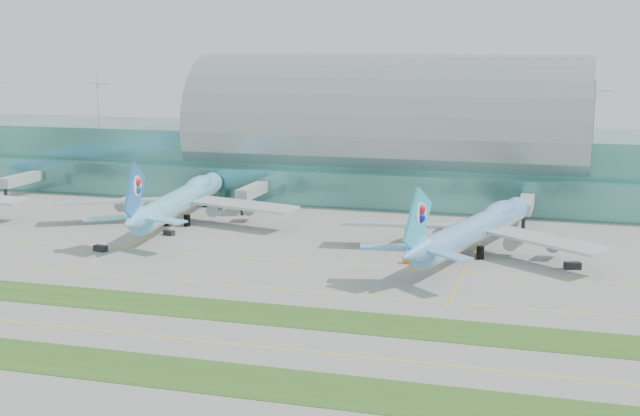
% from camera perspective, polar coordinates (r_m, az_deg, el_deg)
% --- Properties ---
extents(ground, '(700.00, 700.00, 0.00)m').
position_cam_1_polar(ground, '(156.07, -5.77, -6.81)').
color(ground, gray).
rests_on(ground, ground).
extents(terminal, '(340.00, 69.10, 36.00)m').
position_cam_1_polar(terminal, '(274.40, 4.38, 3.78)').
color(terminal, '#3D7A75').
rests_on(terminal, ground).
extents(grass_strip_near, '(420.00, 12.00, 0.08)m').
position_cam_1_polar(grass_strip_near, '(132.01, -10.43, -10.20)').
color(grass_strip_near, '#2D591E').
rests_on(grass_strip_near, ground).
extents(grass_strip_far, '(420.00, 12.00, 0.08)m').
position_cam_1_polar(grass_strip_far, '(157.82, -5.50, -6.59)').
color(grass_strip_far, '#2D591E').
rests_on(grass_strip_far, ground).
extents(taxiline_b, '(420.00, 0.35, 0.01)m').
position_cam_1_polar(taxiline_b, '(143.86, -7.90, -8.37)').
color(taxiline_b, yellow).
rests_on(taxiline_b, ground).
extents(taxiline_c, '(420.00, 0.35, 0.01)m').
position_cam_1_polar(taxiline_c, '(172.16, -3.51, -5.11)').
color(taxiline_c, yellow).
rests_on(taxiline_c, ground).
extents(taxiline_d, '(420.00, 0.35, 0.01)m').
position_cam_1_polar(taxiline_d, '(192.28, -1.27, -3.42)').
color(taxiline_d, yellow).
rests_on(taxiline_d, ground).
extents(airliner_b, '(64.49, 73.73, 20.30)m').
position_cam_1_polar(airliner_b, '(234.95, -8.91, 0.58)').
color(airliner_b, '#70CCF6').
rests_on(airliner_b, ground).
extents(airliner_c, '(60.31, 69.64, 19.44)m').
position_cam_1_polar(airliner_c, '(200.79, 9.93, -1.23)').
color(airliner_c, '#6BABEB').
rests_on(airliner_c, ground).
extents(gse_c, '(3.35, 2.12, 1.35)m').
position_cam_1_polar(gse_c, '(207.08, -13.88, -2.53)').
color(gse_c, black).
rests_on(gse_c, ground).
extents(gse_d, '(3.06, 2.18, 1.19)m').
position_cam_1_polar(gse_d, '(220.96, -9.64, -1.57)').
color(gse_d, black).
rests_on(gse_d, ground).
extents(gse_e, '(3.51, 1.64, 1.45)m').
position_cam_1_polar(gse_e, '(191.17, 5.87, -3.34)').
color(gse_e, orange).
rests_on(gse_e, ground).
extents(gse_f, '(3.77, 2.83, 1.44)m').
position_cam_1_polar(gse_f, '(192.82, 15.86, -3.57)').
color(gse_f, black).
rests_on(gse_f, ground).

